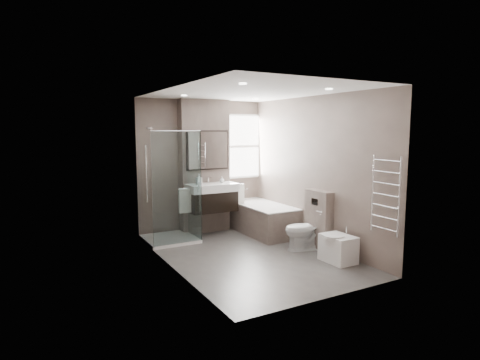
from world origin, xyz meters
TOP-DOWN VIEW (x-y plane):
  - room at (0.00, 0.00)m, footprint 2.70×3.90m
  - vanity_pier at (0.00, 1.77)m, footprint 1.00×0.25m
  - vanity at (0.00, 1.43)m, footprint 0.95×0.47m
  - mirror_cabinet at (0.00, 1.61)m, footprint 0.86×0.08m
  - towel_left at (-0.56, 1.40)m, footprint 0.24×0.06m
  - towel_right at (0.56, 1.40)m, footprint 0.24×0.06m
  - shower_enclosure at (-0.75, 1.35)m, footprint 0.90×0.90m
  - bathtub at (0.92, 1.10)m, footprint 0.75×1.60m
  - window at (0.90, 1.88)m, footprint 0.98×0.06m
  - toilet at (0.97, -0.20)m, footprint 0.77×0.55m
  - cistern_box at (1.21, -0.25)m, footprint 0.19×0.55m
  - bidet at (1.01, -0.94)m, footprint 0.45×0.52m
  - towel_radiator at (1.25, -1.60)m, footprint 0.03×0.49m
  - soap_bottle_a at (-0.26, 1.44)m, footprint 0.09×0.09m
  - soap_bottle_b at (0.23, 1.47)m, footprint 0.09×0.09m

SIDE VIEW (x-z plane):
  - bidet at x=1.01m, z-range -0.05..0.49m
  - bathtub at x=0.92m, z-range 0.03..0.60m
  - toilet at x=0.97m, z-range 0.00..0.71m
  - shower_enclosure at x=-0.75m, z-range -0.51..1.49m
  - cistern_box at x=1.21m, z-range 0.00..1.00m
  - towel_left at x=-0.56m, z-range 0.50..0.94m
  - towel_right at x=0.56m, z-range 0.50..0.94m
  - vanity at x=0.00m, z-range 0.41..1.07m
  - soap_bottle_b at x=0.23m, z-range 1.00..1.12m
  - soap_bottle_a at x=-0.26m, z-range 1.00..1.20m
  - towel_radiator at x=1.25m, z-range 0.57..1.67m
  - room at x=0.00m, z-range -0.05..2.65m
  - vanity_pier at x=0.00m, z-range 0.00..2.60m
  - mirror_cabinet at x=0.00m, z-range 1.25..2.01m
  - window at x=0.90m, z-range 1.01..2.34m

